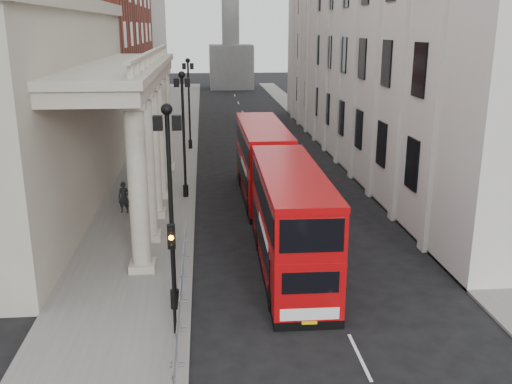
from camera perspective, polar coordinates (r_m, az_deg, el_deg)
ground at (r=20.51m, az=-6.84°, el=-16.83°), size 260.00×260.00×0.00m
sidewalk_west at (r=48.64m, az=-9.52°, el=2.78°), size 6.00×140.00×0.12m
sidewalk_east at (r=50.13m, az=9.65°, el=3.17°), size 3.00×140.00×0.12m
kerb at (r=48.50m, az=-6.05°, el=2.89°), size 0.20×140.00×0.14m
portico_building at (r=37.33m, az=-22.91°, el=7.00°), size 9.00×28.00×12.00m
brick_building at (r=66.18m, az=-15.59°, el=15.48°), size 9.00×32.00×22.00m
west_building_far at (r=97.87m, az=-12.24°, el=15.15°), size 9.00×30.00×20.00m
east_building at (r=51.53m, az=12.57°, el=17.32°), size 8.00×55.00×25.00m
lamp_post_south at (r=22.15m, az=-8.56°, el=-0.33°), size 1.05×0.44×8.32m
lamp_post_mid at (r=37.75m, az=-7.27°, el=6.55°), size 1.05×0.44×8.32m
lamp_post_north at (r=53.59m, az=-6.72°, el=9.39°), size 1.05×0.44×8.32m
traffic_light at (r=20.84m, az=-8.37°, el=-6.67°), size 0.28×0.33×4.30m
crowd_barriers at (r=22.10m, az=-7.68°, el=-12.25°), size 0.50×18.75×1.10m
bus_near at (r=26.50m, az=3.46°, el=-2.72°), size 2.91×11.42×4.91m
bus_far at (r=38.27m, az=0.67°, el=3.25°), size 2.87×11.47×4.94m
pedestrian_a at (r=35.88m, az=-13.07°, el=-0.53°), size 0.76×0.55×1.93m
pedestrian_b at (r=38.36m, az=-11.32°, el=0.38°), size 0.97×0.92×1.58m
pedestrian_c at (r=39.67m, az=-11.75°, el=0.99°), size 0.98×0.80×1.73m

